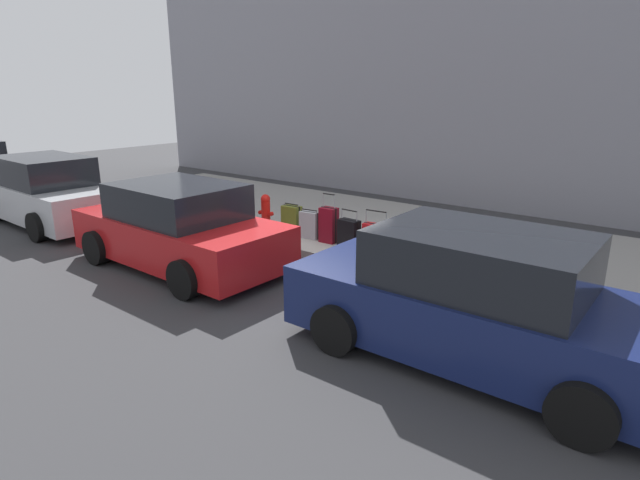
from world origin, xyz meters
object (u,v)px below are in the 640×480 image
object	(u,v)px
suitcase_red_5	(375,238)
parked_car_red_1	(179,228)
parked_car_navy_0	(477,302)
suitcase_olive_2	(454,256)
suitcase_silver_8	(310,225)
suitcase_black_6	(349,233)
bollard_post	(246,208)
parked_car_silver_2	(47,193)
suitcase_silver_1	(485,254)
fire_hydrant	(266,210)
suitcase_maroon_7	(329,225)
suitcase_olive_9	(292,220)
suitcase_navy_3	(426,244)
suitcase_maroon_0	(518,265)
suitcase_teal_4	(399,241)

from	to	relation	value
suitcase_red_5	parked_car_red_1	xyz separation A→B (m)	(2.58, 2.58, 0.31)
parked_car_navy_0	suitcase_olive_2	bearing A→B (deg)	-61.18
suitcase_silver_8	suitcase_black_6	bearing A→B (deg)	-179.86
bollard_post	parked_car_silver_2	xyz separation A→B (m)	(4.28, 2.43, 0.21)
suitcase_silver_1	suitcase_olive_2	world-z (taller)	suitcase_silver_1
suitcase_silver_1	suitcase_black_6	distance (m)	2.74
fire_hydrant	parked_car_silver_2	xyz separation A→B (m)	(4.75, 2.58, 0.22)
suitcase_silver_8	parked_car_silver_2	size ratio (longest dim) A/B	0.14
suitcase_red_5	suitcase_maroon_7	world-z (taller)	suitcase_maroon_7
suitcase_silver_1	suitcase_red_5	xyz separation A→B (m)	(2.16, -0.04, -0.11)
suitcase_olive_9	parked_car_red_1	distance (m)	2.63
suitcase_navy_3	suitcase_black_6	bearing A→B (deg)	1.36
suitcase_navy_3	parked_car_silver_2	size ratio (longest dim) A/B	0.22
suitcase_olive_9	bollard_post	distance (m)	1.26
suitcase_maroon_7	parked_car_navy_0	world-z (taller)	parked_car_navy_0
suitcase_maroon_0	bollard_post	distance (m)	6.07
suitcase_olive_2	parked_car_red_1	xyz separation A→B (m)	(4.21, 2.52, 0.33)
suitcase_red_5	bollard_post	size ratio (longest dim) A/B	1.00
suitcase_navy_3	suitcase_red_5	bearing A→B (deg)	-0.90
suitcase_teal_4	suitcase_silver_8	xyz separation A→B (m)	(2.12, 0.01, -0.04)
suitcase_teal_4	fire_hydrant	distance (m)	3.44
suitcase_maroon_0	suitcase_olive_2	xyz separation A→B (m)	(1.07, 0.04, -0.04)
suitcase_navy_3	suitcase_black_6	world-z (taller)	suitcase_navy_3
suitcase_maroon_0	suitcase_silver_8	bearing A→B (deg)	0.54
fire_hydrant	bollard_post	world-z (taller)	bollard_post
suitcase_maroon_0	suitcase_silver_8	world-z (taller)	suitcase_maroon_0
suitcase_olive_2	parked_car_navy_0	size ratio (longest dim) A/B	0.17
suitcase_teal_4	suitcase_red_5	xyz separation A→B (m)	(0.54, -0.04, -0.04)
suitcase_olive_9	suitcase_teal_4	bearing A→B (deg)	179.27
suitcase_silver_8	suitcase_olive_9	size ratio (longest dim) A/B	0.93
parked_car_red_1	parked_car_silver_2	world-z (taller)	parked_car_silver_2
suitcase_olive_9	bollard_post	world-z (taller)	bollard_post
suitcase_silver_8	parked_car_red_1	distance (m)	2.73
suitcase_teal_4	parked_car_navy_0	distance (m)	3.56
suitcase_maroon_0	parked_car_red_1	xyz separation A→B (m)	(5.28, 2.57, 0.29)
suitcase_black_6	suitcase_silver_8	bearing A→B (deg)	0.14
suitcase_navy_3	suitcase_red_5	world-z (taller)	suitcase_navy_3
fire_hydrant	parked_car_navy_0	world-z (taller)	parked_car_navy_0
suitcase_silver_1	suitcase_red_5	size ratio (longest dim) A/B	1.21
parked_car_silver_2	bollard_post	bearing A→B (deg)	-150.40
suitcase_olive_2	parked_car_red_1	size ratio (longest dim) A/B	0.18
fire_hydrant	suitcase_red_5	bearing A→B (deg)	-179.93
suitcase_maroon_0	parked_car_silver_2	xyz separation A→B (m)	(10.34, 2.57, 0.32)
fire_hydrant	suitcase_navy_3	bearing A→B (deg)	179.81
suitcase_maroon_0	parked_car_silver_2	bearing A→B (deg)	13.93
suitcase_silver_1	suitcase_silver_8	world-z (taller)	suitcase_silver_1
suitcase_maroon_7	suitcase_olive_9	distance (m)	1.03
suitcase_olive_2	bollard_post	world-z (taller)	bollard_post
suitcase_maroon_7	suitcase_navy_3	bearing A→B (deg)	-179.10
suitcase_olive_2	suitcase_teal_4	world-z (taller)	suitcase_olive_2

